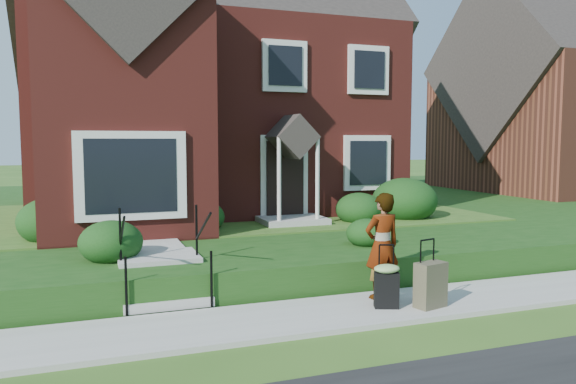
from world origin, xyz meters
name	(u,v)px	position (x,y,z in m)	size (l,w,h in m)	color
ground	(340,315)	(0.00, 0.00, 0.00)	(120.00, 120.00, 0.00)	#2D5119
sidewalk	(340,312)	(0.00, 0.00, 0.04)	(60.00, 1.60, 0.08)	#9E9B93
terrace	(312,207)	(4.00, 10.90, 0.30)	(44.00, 20.00, 0.60)	#163D10
walkway	(143,234)	(-2.50, 5.00, 0.63)	(1.20, 6.00, 0.06)	#9E9B93
main_house	(201,57)	(-0.21, 9.61, 5.26)	(10.40, 10.20, 9.40)	maroon
neighbour_house	(570,81)	(16.00, 11.00, 5.25)	(9.40, 8.00, 9.20)	brown
front_steps	(162,272)	(-2.50, 1.84, 0.47)	(1.40, 2.02, 1.50)	#9E9B93
foundation_shrubs	(283,208)	(0.75, 4.84, 1.11)	(10.40, 4.38, 1.23)	black
woman	(382,246)	(0.93, 0.37, 0.97)	(0.65, 0.42, 1.78)	#999999
suitcase_black	(387,283)	(0.73, -0.14, 0.47)	(0.51, 0.47, 1.01)	black
suitcase_olive	(431,285)	(1.40, -0.35, 0.44)	(0.55, 0.39, 1.08)	#4B4632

